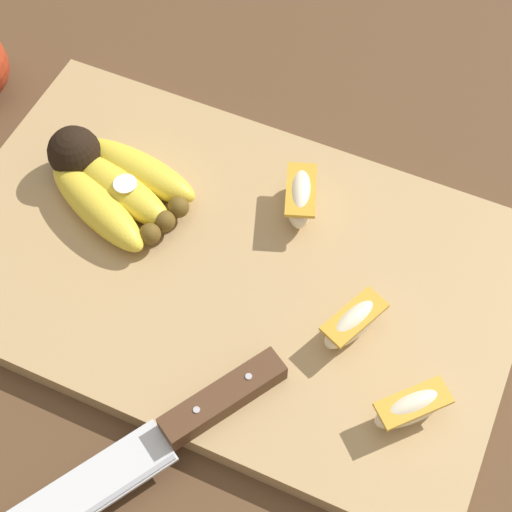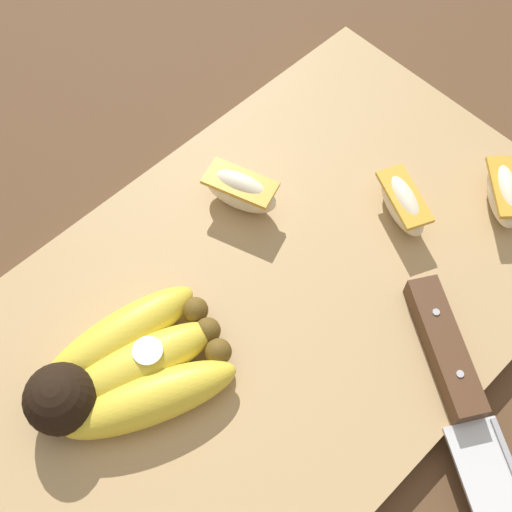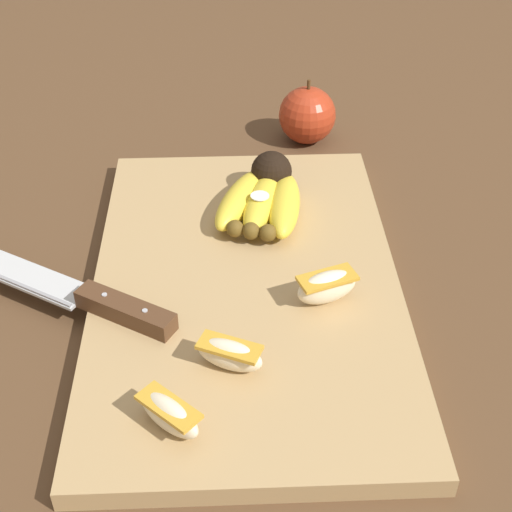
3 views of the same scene
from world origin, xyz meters
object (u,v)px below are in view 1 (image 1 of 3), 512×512
object	(u,v)px
banana_bunch	(110,182)
chefs_knife	(167,436)
apple_wedge_middle	(300,197)
apple_wedge_far	(412,407)
apple_wedge_near	(353,322)

from	to	relation	value
banana_bunch	chefs_knife	distance (m)	0.23
apple_wedge_middle	apple_wedge_far	world-z (taller)	apple_wedge_middle
banana_bunch	chefs_knife	xyz separation A→B (m)	(-0.14, 0.18, -0.01)
chefs_knife	apple_wedge_middle	world-z (taller)	apple_wedge_middle
chefs_knife	apple_wedge_near	xyz separation A→B (m)	(-0.09, -0.14, 0.01)
banana_bunch	apple_wedge_near	bearing A→B (deg)	170.27
apple_wedge_middle	apple_wedge_far	distance (m)	0.20
apple_wedge_near	apple_wedge_middle	size ratio (longest dim) A/B	0.98
apple_wedge_far	apple_wedge_near	bearing A→B (deg)	-37.29
apple_wedge_middle	banana_bunch	bearing A→B (deg)	18.39
chefs_knife	apple_wedge_near	distance (m)	0.16
apple_wedge_near	apple_wedge_middle	distance (m)	0.12
apple_wedge_far	apple_wedge_middle	bearing A→B (deg)	-43.98
apple_wedge_near	banana_bunch	bearing A→B (deg)	-9.73
apple_wedge_middle	apple_wedge_far	xyz separation A→B (m)	(-0.14, 0.14, -0.00)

